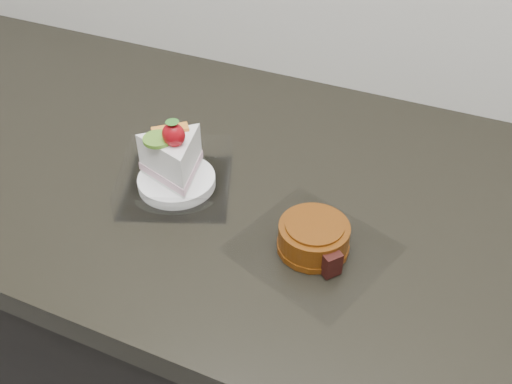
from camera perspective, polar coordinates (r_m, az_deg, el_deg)
name	(u,v)px	position (r m, az deg, el deg)	size (l,w,h in m)	color
counter	(319,379)	(1.15, 6.35, -18.09)	(2.04, 0.64, 0.90)	black
cake_tray	(175,170)	(0.81, -8.06, 2.19)	(0.20, 0.20, 0.12)	white
mooncake_wrap	(314,240)	(0.73, 5.82, -4.79)	(0.22, 0.22, 0.04)	white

